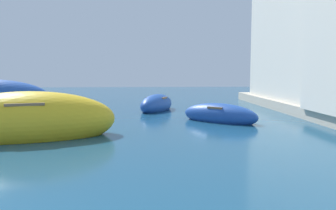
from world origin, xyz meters
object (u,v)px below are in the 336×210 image
object	(u,v)px
moored_boat_7	(157,105)
waterfront_building_annex	(323,20)
moored_boat_4	(220,115)
moored_boat_0	(27,121)

from	to	relation	value
moored_boat_7	waterfront_building_annex	size ratio (longest dim) A/B	0.39
moored_boat_4	moored_boat_7	distance (m)	4.91
moored_boat_7	moored_boat_4	bearing A→B (deg)	54.20
moored_boat_0	moored_boat_4	bearing A→B (deg)	9.60
moored_boat_0	waterfront_building_annex	bearing A→B (deg)	15.52
moored_boat_0	waterfront_building_annex	size ratio (longest dim) A/B	0.67
moored_boat_4	waterfront_building_annex	distance (m)	9.53
moored_boat_0	moored_boat_7	distance (m)	8.55
moored_boat_0	moored_boat_7	xyz separation A→B (m)	(4.40, 7.33, -0.22)
moored_boat_7	waterfront_building_annex	xyz separation A→B (m)	(9.26, 0.59, 4.59)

